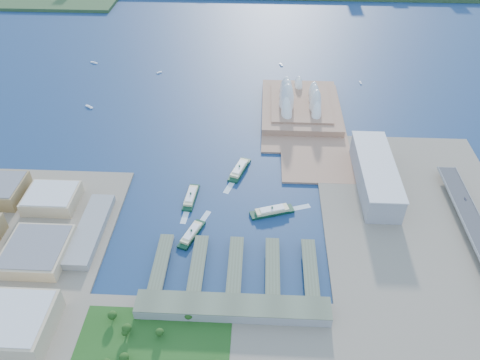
# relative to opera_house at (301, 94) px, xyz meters

# --- Properties ---
(ground) EXTENTS (3000.00, 3000.00, 0.00)m
(ground) POSITION_rel_opera_house_xyz_m (-105.00, -280.00, -32.00)
(ground) COLOR #0F1F48
(ground) RESTS_ON ground
(east_land) EXTENTS (240.00, 500.00, 3.00)m
(east_land) POSITION_rel_opera_house_xyz_m (135.00, -330.00, -30.50)
(east_land) COLOR gray
(east_land) RESTS_ON ground
(peninsula) EXTENTS (135.00, 220.00, 3.00)m
(peninsula) POSITION_rel_opera_house_xyz_m (2.50, -20.00, -30.50)
(peninsula) COLOR #9F7357
(peninsula) RESTS_ON ground
(opera_house) EXTENTS (134.00, 180.00, 58.00)m
(opera_house) POSITION_rel_opera_house_xyz_m (0.00, 0.00, 0.00)
(opera_house) COLOR white
(opera_house) RESTS_ON peninsula
(toaster_building) EXTENTS (45.00, 155.00, 35.00)m
(toaster_building) POSITION_rel_opera_house_xyz_m (90.00, -200.00, -11.50)
(toaster_building) COLOR gray
(toaster_building) RESTS_ON east_land
(west_buildings) EXTENTS (200.00, 280.00, 27.00)m
(west_buildings) POSITION_rel_opera_house_xyz_m (-355.00, -350.00, -15.50)
(west_buildings) COLOR olive
(west_buildings) RESTS_ON west_land
(ferry_wharves) EXTENTS (184.00, 90.00, 9.30)m
(ferry_wharves) POSITION_rel_opera_house_xyz_m (-91.00, -355.00, -27.35)
(ferry_wharves) COLOR #4E5843
(ferry_wharves) RESTS_ON ground
(terminal_building) EXTENTS (200.00, 28.00, 12.00)m
(terminal_building) POSITION_rel_opera_house_xyz_m (-90.00, -415.00, -23.00)
(terminal_building) COLOR gray
(terminal_building) RESTS_ON south_land
(park) EXTENTS (150.00, 110.00, 16.00)m
(park) POSITION_rel_opera_house_xyz_m (-165.00, -470.00, -21.00)
(park) COLOR #194714
(park) RESTS_ON south_land
(ferry_a) EXTENTS (17.92, 53.83, 10.00)m
(ferry_a) POSITION_rel_opera_house_xyz_m (-157.10, -237.37, -27.00)
(ferry_a) COLOR #0C321E
(ferry_a) RESTS_ON ground
(ferry_b) EXTENTS (31.59, 58.69, 10.78)m
(ferry_b) POSITION_rel_opera_house_xyz_m (-95.42, -174.73, -26.61)
(ferry_b) COLOR #0C321E
(ferry_b) RESTS_ON ground
(ferry_c) EXTENTS (30.22, 52.46, 9.67)m
(ferry_c) POSITION_rel_opera_house_xyz_m (-147.28, -305.47, -27.16)
(ferry_c) COLOR #0C321E
(ferry_c) RESTS_ON ground
(ferry_d) EXTENTS (58.58, 31.81, 10.76)m
(ferry_d) POSITION_rel_opera_house_xyz_m (-49.10, -260.55, -26.62)
(ferry_d) COLOR #0C321E
(ferry_d) RESTS_ON ground
(boat_a) EXTENTS (15.52, 12.35, 3.10)m
(boat_a) POSITION_rel_opera_house_xyz_m (-364.83, -7.96, -30.45)
(boat_a) COLOR white
(boat_a) RESTS_ON ground
(boat_b) EXTENTS (10.04, 9.29, 2.74)m
(boat_b) POSITION_rel_opera_house_xyz_m (-267.47, 129.40, -30.63)
(boat_b) COLOR white
(boat_b) RESTS_ON ground
(boat_c) EXTENTS (4.30, 11.30, 2.48)m
(boat_c) POSITION_rel_opera_house_xyz_m (118.64, 105.88, -30.76)
(boat_c) COLOR white
(boat_c) RESTS_ON ground
(boat_d) EXTENTS (16.17, 10.11, 2.73)m
(boat_d) POSITION_rel_opera_house_xyz_m (-408.01, 166.65, -30.63)
(boat_d) COLOR white
(boat_d) RESTS_ON ground
(boat_e) EXTENTS (7.39, 12.22, 2.86)m
(boat_e) POSITION_rel_opera_house_xyz_m (-29.25, 175.67, -30.57)
(boat_e) COLOR white
(boat_e) RESTS_ON ground
(car_c) EXTENTS (1.86, 4.58, 1.33)m
(car_c) POSITION_rel_opera_house_xyz_m (199.00, -238.17, -16.49)
(car_c) COLOR slate
(car_c) RESTS_ON expressway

